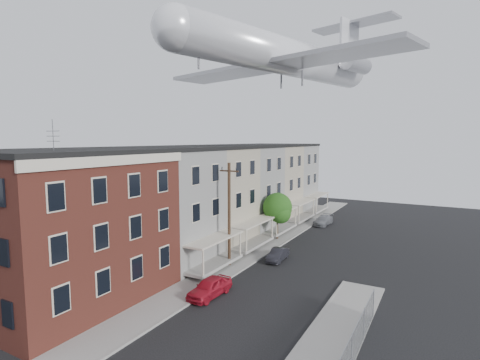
# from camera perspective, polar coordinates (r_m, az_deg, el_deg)

# --- Properties ---
(sidewalk_left) EXTENTS (3.00, 62.00, 0.12)m
(sidewalk_left) POSITION_cam_1_polar(r_m,az_deg,el_deg) (38.34, 3.13, -10.32)
(sidewalk_left) COLOR gray
(sidewalk_left) RESTS_ON ground
(curb_left) EXTENTS (0.15, 62.00, 0.14)m
(curb_left) POSITION_cam_1_polar(r_m,az_deg,el_deg) (37.76, 5.15, -10.58)
(curb_left) COLOR gray
(curb_left) RESTS_ON ground
(corner_building) EXTENTS (10.31, 12.30, 12.15)m
(corner_building) POSITION_cam_1_polar(r_m,az_deg,el_deg) (28.23, -24.96, -6.23)
(corner_building) COLOR black
(corner_building) RESTS_ON ground
(row_house_a) EXTENTS (11.98, 7.00, 10.30)m
(row_house_a) POSITION_cam_1_polar(r_m,az_deg,el_deg) (34.53, -12.10, -3.65)
(row_house_a) COLOR slate
(row_house_a) RESTS_ON ground
(row_house_b) EXTENTS (11.98, 7.00, 10.30)m
(row_house_b) POSITION_cam_1_polar(r_m,az_deg,el_deg) (40.00, -5.51, -2.20)
(row_house_b) COLOR gray
(row_house_b) RESTS_ON ground
(row_house_c) EXTENTS (11.98, 7.00, 10.30)m
(row_house_c) POSITION_cam_1_polar(r_m,az_deg,el_deg) (45.89, -0.57, -1.09)
(row_house_c) COLOR slate
(row_house_c) RESTS_ON ground
(row_house_d) EXTENTS (11.98, 7.00, 10.30)m
(row_house_d) POSITION_cam_1_polar(r_m,az_deg,el_deg) (52.05, 3.23, -0.23)
(row_house_d) COLOR gray
(row_house_d) RESTS_ON ground
(row_house_e) EXTENTS (11.98, 7.00, 10.30)m
(row_house_e) POSITION_cam_1_polar(r_m,az_deg,el_deg) (58.41, 6.20, 0.44)
(row_house_e) COLOR slate
(row_house_e) RESTS_ON ground
(utility_pole) EXTENTS (1.80, 0.26, 9.00)m
(utility_pole) POSITION_cam_1_polar(r_m,az_deg,el_deg) (32.13, -1.66, -5.07)
(utility_pole) COLOR black
(utility_pole) RESTS_ON ground
(street_tree) EXTENTS (3.22, 3.20, 5.20)m
(street_tree) POSITION_cam_1_polar(r_m,az_deg,el_deg) (40.94, 5.84, -4.40)
(street_tree) COLOR black
(street_tree) RESTS_ON ground
(car_near) EXTENTS (1.80, 3.97, 1.32)m
(car_near) POSITION_cam_1_polar(r_m,az_deg,el_deg) (27.30, -4.64, -15.97)
(car_near) COLOR #B01628
(car_near) RESTS_ON ground
(car_mid) EXTENTS (1.34, 3.38, 1.09)m
(car_mid) POSITION_cam_1_polar(r_m,az_deg,el_deg) (34.76, 5.77, -11.25)
(car_mid) COLOR black
(car_mid) RESTS_ON ground
(car_far) EXTENTS (1.85, 4.16, 1.19)m
(car_far) POSITION_cam_1_polar(r_m,az_deg,el_deg) (49.58, 12.58, -6.01)
(car_far) COLOR gray
(car_far) RESTS_ON ground
(airplane) EXTENTS (26.60, 30.41, 8.77)m
(airplane) POSITION_cam_1_polar(r_m,az_deg,el_deg) (39.44, 7.53, 18.06)
(airplane) COLOR silver
(airplane) RESTS_ON ground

